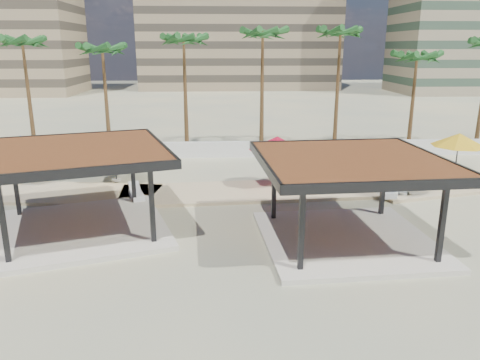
{
  "coord_description": "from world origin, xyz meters",
  "views": [
    {
      "loc": [
        -0.57,
        -18.42,
        8.03
      ],
      "look_at": [
        0.59,
        4.78,
        1.4
      ],
      "focal_mm": 35.0,
      "sensor_mm": 36.0,
      "label": 1
    }
  ],
  "objects_px": {
    "lounger_b": "(383,191)",
    "lounger_d": "(418,173)",
    "pavilion_central": "(349,192)",
    "umbrella_c": "(277,144)",
    "pavilion_west": "(77,182)",
    "lounger_c": "(383,189)",
    "lounger_a": "(137,195)"
  },
  "relations": [
    {
      "from": "lounger_a",
      "to": "lounger_c",
      "type": "xyz_separation_m",
      "value": [
        13.64,
        0.3,
        0.03
      ]
    },
    {
      "from": "pavilion_central",
      "to": "lounger_b",
      "type": "height_order",
      "value": "pavilion_central"
    },
    {
      "from": "lounger_a",
      "to": "lounger_d",
      "type": "bearing_deg",
      "value": -97.29
    },
    {
      "from": "lounger_a",
      "to": "lounger_b",
      "type": "relative_size",
      "value": 0.95
    },
    {
      "from": "pavilion_west",
      "to": "lounger_b",
      "type": "xyz_separation_m",
      "value": [
        15.29,
        4.25,
        -1.94
      ]
    },
    {
      "from": "pavilion_west",
      "to": "lounger_c",
      "type": "xyz_separation_m",
      "value": [
        15.42,
        4.54,
        -1.92
      ]
    },
    {
      "from": "pavilion_central",
      "to": "umbrella_c",
      "type": "distance_m",
      "value": 8.08
    },
    {
      "from": "pavilion_west",
      "to": "lounger_a",
      "type": "height_order",
      "value": "pavilion_west"
    },
    {
      "from": "umbrella_c",
      "to": "lounger_b",
      "type": "height_order",
      "value": "umbrella_c"
    },
    {
      "from": "pavilion_west",
      "to": "lounger_c",
      "type": "distance_m",
      "value": 16.18
    },
    {
      "from": "umbrella_c",
      "to": "lounger_a",
      "type": "distance_m",
      "value": 8.36
    },
    {
      "from": "pavilion_central",
      "to": "lounger_a",
      "type": "xyz_separation_m",
      "value": [
        -9.83,
        6.0,
        -1.88
      ]
    },
    {
      "from": "lounger_d",
      "to": "pavilion_central",
      "type": "bearing_deg",
      "value": 159.87
    },
    {
      "from": "lounger_b",
      "to": "pavilion_west",
      "type": "bearing_deg",
      "value": 99.13
    },
    {
      "from": "pavilion_central",
      "to": "umbrella_c",
      "type": "xyz_separation_m",
      "value": [
        -2.02,
        7.81,
        0.49
      ]
    },
    {
      "from": "pavilion_west",
      "to": "lounger_a",
      "type": "bearing_deg",
      "value": 49.74
    },
    {
      "from": "umbrella_c",
      "to": "lounger_d",
      "type": "height_order",
      "value": "umbrella_c"
    },
    {
      "from": "lounger_c",
      "to": "pavilion_west",
      "type": "bearing_deg",
      "value": 104.63
    },
    {
      "from": "lounger_b",
      "to": "lounger_d",
      "type": "bearing_deg",
      "value": -51.27
    },
    {
      "from": "pavilion_central",
      "to": "lounger_b",
      "type": "bearing_deg",
      "value": 54.69
    },
    {
      "from": "lounger_a",
      "to": "umbrella_c",
      "type": "bearing_deg",
      "value": -95.7
    },
    {
      "from": "lounger_a",
      "to": "lounger_d",
      "type": "xyz_separation_m",
      "value": [
        16.92,
        3.41,
        0.05
      ]
    },
    {
      "from": "pavilion_central",
      "to": "umbrella_c",
      "type": "height_order",
      "value": "pavilion_central"
    },
    {
      "from": "pavilion_central",
      "to": "lounger_c",
      "type": "bearing_deg",
      "value": 55.07
    },
    {
      "from": "pavilion_central",
      "to": "lounger_a",
      "type": "bearing_deg",
      "value": 144.86
    },
    {
      "from": "lounger_a",
      "to": "lounger_b",
      "type": "xyz_separation_m",
      "value": [
        13.52,
        0.0,
        0.01
      ]
    },
    {
      "from": "lounger_c",
      "to": "pavilion_central",
      "type": "bearing_deg",
      "value": 147.02
    },
    {
      "from": "pavilion_central",
      "to": "pavilion_west",
      "type": "bearing_deg",
      "value": 167.65
    },
    {
      "from": "pavilion_west",
      "to": "umbrella_c",
      "type": "bearing_deg",
      "value": 14.65
    },
    {
      "from": "umbrella_c",
      "to": "lounger_d",
      "type": "relative_size",
      "value": 1.55
    },
    {
      "from": "lounger_b",
      "to": "lounger_c",
      "type": "height_order",
      "value": "lounger_c"
    },
    {
      "from": "pavilion_west",
      "to": "lounger_a",
      "type": "distance_m",
      "value": 5.0
    }
  ]
}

